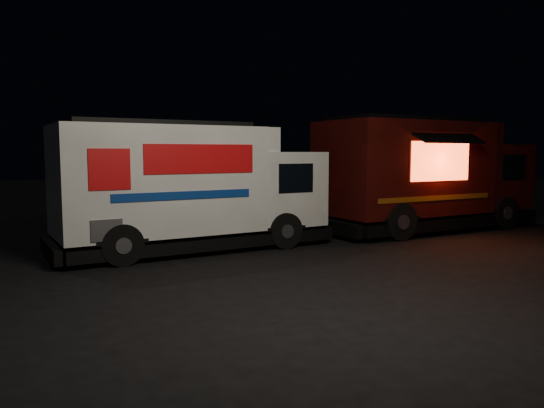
# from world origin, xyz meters

# --- Properties ---
(ground) EXTENTS (80.00, 80.00, 0.00)m
(ground) POSITION_xyz_m (0.00, 0.00, 0.00)
(ground) COLOR black
(ground) RESTS_ON ground
(white_truck) EXTENTS (6.99, 2.79, 3.10)m
(white_truck) POSITION_xyz_m (-1.25, 2.81, 1.55)
(white_truck) COLOR white
(white_truck) RESTS_ON ground
(red_truck) EXTENTS (7.43, 3.04, 3.40)m
(red_truck) POSITION_xyz_m (6.26, 2.89, 1.70)
(red_truck) COLOR #3C0B0B
(red_truck) RESTS_ON ground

